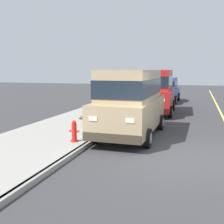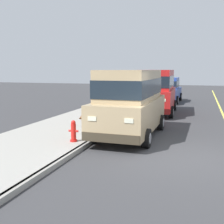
{
  "view_description": "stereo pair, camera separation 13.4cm",
  "coord_description": "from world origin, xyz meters",
  "px_view_note": "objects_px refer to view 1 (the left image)",
  "views": [
    {
      "loc": [
        0.27,
        -8.39,
        2.54
      ],
      "look_at": [
        -3.01,
        2.45,
        0.85
      ],
      "focal_mm": 45.82,
      "sensor_mm": 36.0,
      "label": 1
    },
    {
      "loc": [
        0.39,
        -8.35,
        2.54
      ],
      "look_at": [
        -3.01,
        2.45,
        0.85
      ],
      "focal_mm": 45.82,
      "sensor_mm": 36.0,
      "label": 2
    }
  ],
  "objects_px": {
    "car_red_van": "(156,89)",
    "car_blue_sedan": "(165,89)",
    "dog_brown": "(86,119)",
    "fire_hydrant": "(74,132)",
    "car_tan_van": "(131,100)"
  },
  "relations": [
    {
      "from": "car_tan_van",
      "to": "dog_brown",
      "type": "xyz_separation_m",
      "value": [
        -2.12,
        0.71,
        -0.97
      ]
    },
    {
      "from": "car_tan_van",
      "to": "car_blue_sedan",
      "type": "distance_m",
      "value": 12.21
    },
    {
      "from": "car_red_van",
      "to": "car_blue_sedan",
      "type": "distance_m",
      "value": 6.14
    },
    {
      "from": "car_blue_sedan",
      "to": "car_tan_van",
      "type": "bearing_deg",
      "value": -89.86
    },
    {
      "from": "car_red_van",
      "to": "dog_brown",
      "type": "bearing_deg",
      "value": -112.16
    },
    {
      "from": "car_blue_sedan",
      "to": "fire_hydrant",
      "type": "bearing_deg",
      "value": -95.8
    },
    {
      "from": "car_tan_van",
      "to": "dog_brown",
      "type": "bearing_deg",
      "value": 161.54
    },
    {
      "from": "dog_brown",
      "to": "fire_hydrant",
      "type": "relative_size",
      "value": 0.91
    },
    {
      "from": "car_red_van",
      "to": "car_blue_sedan",
      "type": "relative_size",
      "value": 1.07
    },
    {
      "from": "car_tan_van",
      "to": "car_red_van",
      "type": "height_order",
      "value": "same"
    },
    {
      "from": "car_tan_van",
      "to": "car_blue_sedan",
      "type": "height_order",
      "value": "car_tan_van"
    },
    {
      "from": "car_red_van",
      "to": "car_blue_sedan",
      "type": "xyz_separation_m",
      "value": [
        -0.1,
        6.13,
        -0.41
      ]
    },
    {
      "from": "car_tan_van",
      "to": "fire_hydrant",
      "type": "distance_m",
      "value": 2.62
    },
    {
      "from": "car_red_van",
      "to": "fire_hydrant",
      "type": "xyz_separation_m",
      "value": [
        -1.54,
        -8.05,
        -0.92
      ]
    },
    {
      "from": "car_tan_van",
      "to": "car_blue_sedan",
      "type": "relative_size",
      "value": 1.06
    }
  ]
}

